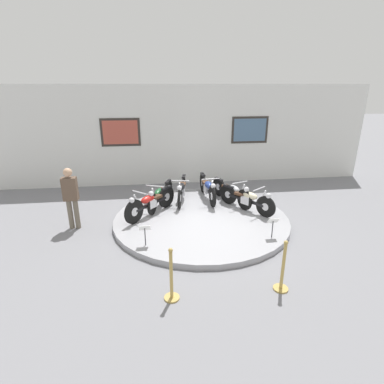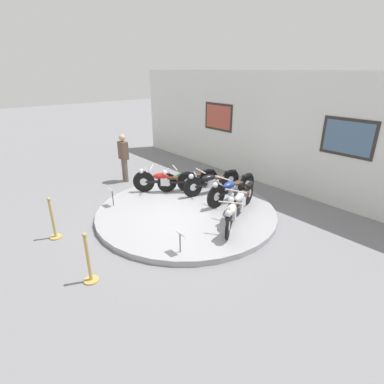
{
  "view_description": "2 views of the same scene",
  "coord_description": "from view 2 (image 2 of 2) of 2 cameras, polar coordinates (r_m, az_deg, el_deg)",
  "views": [
    {
      "loc": [
        -1.22,
        -7.55,
        3.6
      ],
      "look_at": [
        -0.22,
        0.28,
        0.78
      ],
      "focal_mm": 28.0,
      "sensor_mm": 36.0,
      "label": 1
    },
    {
      "loc": [
        5.71,
        -4.63,
        3.67
      ],
      "look_at": [
        -0.06,
        0.25,
        0.56
      ],
      "focal_mm": 28.0,
      "sensor_mm": 36.0,
      "label": 2
    }
  ],
  "objects": [
    {
      "name": "motorcycle_green",
      "position": [
        9.33,
        -1.0,
        2.59
      ],
      "size": [
        0.81,
        1.83,
        0.78
      ],
      "color": "black",
      "rests_on": "display_platform"
    },
    {
      "name": "info_placard_front_left",
      "position": [
        8.51,
        -14.94,
        -0.22
      ],
      "size": [
        0.26,
        0.11,
        0.51
      ],
      "color": "#333338",
      "rests_on": "display_platform"
    },
    {
      "name": "motorcycle_blue",
      "position": [
        8.55,
        7.49,
        0.71
      ],
      "size": [
        0.54,
        2.02,
        0.81
      ],
      "color": "black",
      "rests_on": "display_platform"
    },
    {
      "name": "motorcycle_black",
      "position": [
        9.09,
        3.65,
        2.07
      ],
      "size": [
        0.56,
        1.95,
        0.79
      ],
      "color": "black",
      "rests_on": "display_platform"
    },
    {
      "name": "motorcycle_silver",
      "position": [
        7.87,
        9.18,
        -1.53
      ],
      "size": [
        0.8,
        1.85,
        0.79
      ],
      "color": "black",
      "rests_on": "display_platform"
    },
    {
      "name": "motorcycle_red",
      "position": [
        9.18,
        -5.27,
        2.32
      ],
      "size": [
        1.38,
        1.54,
        0.81
      ],
      "color": "black",
      "rests_on": "display_platform"
    },
    {
      "name": "visitor_standing",
      "position": [
        10.58,
        -12.9,
        6.83
      ],
      "size": [
        0.36,
        0.22,
        1.65
      ],
      "color": "#6B6051",
      "rests_on": "ground_plane"
    },
    {
      "name": "display_platform",
      "position": [
        8.18,
        -1.07,
        -3.72
      ],
      "size": [
        4.81,
        4.81,
        0.14
      ],
      "primitive_type": "cylinder",
      "color": "#99999E",
      "rests_on": "ground_plane"
    },
    {
      "name": "info_placard_front_centre",
      "position": [
        6.17,
        -2.31,
        -8.48
      ],
      "size": [
        0.26,
        0.11,
        0.51
      ],
      "color": "#333338",
      "rests_on": "display_platform"
    },
    {
      "name": "back_wall",
      "position": [
        10.21,
        15.18,
        11.2
      ],
      "size": [
        14.0,
        0.22,
        3.64
      ],
      "color": "silver",
      "rests_on": "ground_plane"
    },
    {
      "name": "stanchion_post_right_of_entry",
      "position": [
        5.94,
        -19.01,
        -13.08
      ],
      "size": [
        0.28,
        0.28,
        1.02
      ],
      "color": "tan",
      "rests_on": "ground_plane"
    },
    {
      "name": "ground_plane",
      "position": [
        8.21,
        -1.07,
        -4.16
      ],
      "size": [
        60.0,
        60.0,
        0.0
      ],
      "primitive_type": "plane",
      "color": "slate"
    },
    {
      "name": "stanchion_post_left_of_entry",
      "position": [
        7.65,
        -24.86,
        -5.63
      ],
      "size": [
        0.28,
        0.28,
        1.02
      ],
      "color": "tan",
      "rests_on": "ground_plane"
    },
    {
      "name": "motorcycle_cream",
      "position": [
        7.25,
        7.58,
        -3.64
      ],
      "size": [
        1.19,
        1.62,
        0.78
      ],
      "color": "black",
      "rests_on": "display_platform"
    }
  ]
}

